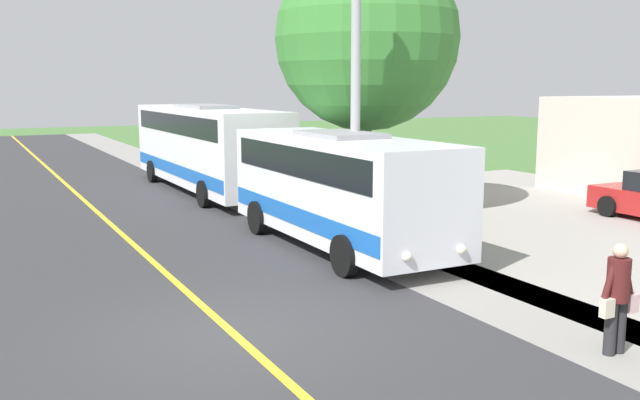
{
  "coord_description": "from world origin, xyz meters",
  "views": [
    {
      "loc": [
        3.73,
        10.42,
        4.0
      ],
      "look_at": [
        -3.5,
        -3.61,
        1.4
      ],
      "focal_mm": 39.37,
      "sensor_mm": 36.0,
      "label": 1
    }
  ],
  "objects_px": {
    "pedestrian_with_bags": "(618,295)",
    "street_light_pole": "(351,85)",
    "transit_bus_rear": "(206,144)",
    "shuttle_bus_front": "(340,184)",
    "tree_curbside": "(367,38)"
  },
  "relations": [
    {
      "from": "shuttle_bus_front",
      "to": "tree_curbside",
      "type": "relative_size",
      "value": 0.97
    },
    {
      "from": "transit_bus_rear",
      "to": "street_light_pole",
      "type": "xyz_separation_m",
      "value": [
        -0.31,
        10.38,
        2.2
      ]
    },
    {
      "from": "transit_bus_rear",
      "to": "street_light_pole",
      "type": "distance_m",
      "value": 10.61
    },
    {
      "from": "shuttle_bus_front",
      "to": "tree_curbside",
      "type": "height_order",
      "value": "tree_curbside"
    },
    {
      "from": "pedestrian_with_bags",
      "to": "street_light_pole",
      "type": "xyz_separation_m",
      "value": [
        -0.07,
        -8.14,
        3.08
      ]
    },
    {
      "from": "pedestrian_with_bags",
      "to": "street_light_pole",
      "type": "bearing_deg",
      "value": -90.47
    },
    {
      "from": "street_light_pole",
      "to": "shuttle_bus_front",
      "type": "bearing_deg",
      "value": 17.82
    },
    {
      "from": "shuttle_bus_front",
      "to": "transit_bus_rear",
      "type": "distance_m",
      "value": 10.49
    },
    {
      "from": "shuttle_bus_front",
      "to": "pedestrian_with_bags",
      "type": "distance_m",
      "value": 8.06
    },
    {
      "from": "street_light_pole",
      "to": "tree_curbside",
      "type": "xyz_separation_m",
      "value": [
        -2.54,
        -3.48,
        1.39
      ]
    },
    {
      "from": "transit_bus_rear",
      "to": "pedestrian_with_bags",
      "type": "relative_size",
      "value": 6.56
    },
    {
      "from": "transit_bus_rear",
      "to": "pedestrian_with_bags",
      "type": "xyz_separation_m",
      "value": [
        -0.25,
        18.52,
        -0.87
      ]
    },
    {
      "from": "transit_bus_rear",
      "to": "street_light_pole",
      "type": "relative_size",
      "value": 1.55
    },
    {
      "from": "shuttle_bus_front",
      "to": "transit_bus_rear",
      "type": "height_order",
      "value": "transit_bus_rear"
    },
    {
      "from": "pedestrian_with_bags",
      "to": "shuttle_bus_front",
      "type": "bearing_deg",
      "value": -87.94
    }
  ]
}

